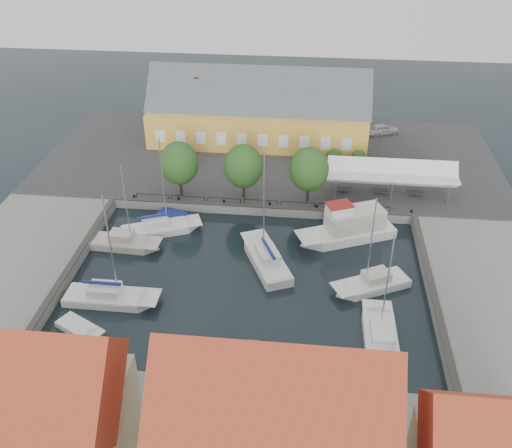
{
  "coord_description": "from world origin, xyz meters",
  "views": [
    {
      "loc": [
        5.14,
        -42.14,
        32.4
      ],
      "look_at": [
        0.0,
        6.0,
        1.5
      ],
      "focal_mm": 40.0,
      "sensor_mm": 36.0,
      "label": 1
    }
  ],
  "objects": [
    {
      "name": "east_boat_b",
      "position": [
        11.27,
        -1.13,
        0.26
      ],
      "size": [
        7.4,
        5.32,
        9.99
      ],
      "color": "white",
      "rests_on": "ground"
    },
    {
      "name": "car_silver",
      "position": [
        14.57,
        31.22,
        1.74
      ],
      "size": [
        4.7,
        3.22,
        1.48
      ],
      "primitive_type": "imported",
      "rotation": [
        0.0,
        0.0,
        1.94
      ],
      "color": "#B2B5BA",
      "rests_on": "north_quay"
    },
    {
      "name": "west_boat_a",
      "position": [
        -10.01,
        5.8,
        0.27
      ],
      "size": [
        8.43,
        5.28,
        11.0
      ],
      "color": "white",
      "rests_on": "ground"
    },
    {
      "name": "east_quay",
      "position": [
        22.0,
        -2.0,
        0.5
      ],
      "size": [
        12.0,
        24.0,
        1.0
      ],
      "primitive_type": "cube",
      "color": "slate",
      "rests_on": "ground"
    },
    {
      "name": "car_red",
      "position": [
        -2.77,
        18.7,
        1.64
      ],
      "size": [
        2.82,
        4.09,
        1.28
      ],
      "primitive_type": "imported",
      "rotation": [
        0.0,
        0.0,
        0.42
      ],
      "color": "maroon",
      "rests_on": "north_quay"
    },
    {
      "name": "west_quay",
      "position": [
        -22.0,
        -2.0,
        0.5
      ],
      "size": [
        12.0,
        24.0,
        1.0
      ],
      "primitive_type": "cube",
      "color": "slate",
      "rests_on": "ground"
    },
    {
      "name": "west_boat_d",
      "position": [
        -11.58,
        -5.44,
        0.27
      ],
      "size": [
        8.45,
        2.62,
        11.23
      ],
      "color": "white",
      "rests_on": "ground"
    },
    {
      "name": "west_boat_b",
      "position": [
        -12.75,
        2.83,
        0.26
      ],
      "size": [
        7.04,
        2.73,
        9.64
      ],
      "color": "beige",
      "rests_on": "ground"
    },
    {
      "name": "ground",
      "position": [
        0.0,
        0.0,
        0.0
      ],
      "size": [
        140.0,
        140.0,
        0.0
      ],
      "primitive_type": "plane",
      "color": "black",
      "rests_on": "ground"
    },
    {
      "name": "launch_sw",
      "position": [
        -12.84,
        -9.33,
        0.09
      ],
      "size": [
        4.61,
        3.51,
        0.98
      ],
      "color": "white",
      "rests_on": "ground"
    },
    {
      "name": "quay_edge_fittings",
      "position": [
        0.02,
        4.75,
        1.06
      ],
      "size": [
        56.0,
        24.72,
        0.4
      ],
      "color": "#383533",
      "rests_on": "north_quay"
    },
    {
      "name": "trawler",
      "position": [
        9.41,
        6.75,
        1.02
      ],
      "size": [
        10.42,
        6.79,
        5.0
      ],
      "color": "white",
      "rests_on": "ground"
    },
    {
      "name": "quay_trees",
      "position": [
        -2.0,
        12.0,
        4.88
      ],
      "size": [
        18.2,
        4.2,
        6.3
      ],
      "color": "black",
      "rests_on": "north_quay"
    },
    {
      "name": "center_sailboat",
      "position": [
        1.48,
        1.4,
        0.36
      ],
      "size": [
        5.79,
        8.83,
        11.94
      ],
      "color": "white",
      "rests_on": "ground"
    },
    {
      "name": "east_boat_c",
      "position": [
        11.46,
        -8.01,
        0.26
      ],
      "size": [
        2.67,
        8.17,
        10.4
      ],
      "color": "white",
      "rests_on": "ground"
    },
    {
      "name": "north_quay",
      "position": [
        0.0,
        23.0,
        0.5
      ],
      "size": [
        56.0,
        26.0,
        1.0
      ],
      "primitive_type": "cube",
      "color": "#2D2D30",
      "rests_on": "ground"
    },
    {
      "name": "tent_canopy",
      "position": [
        14.0,
        14.5,
        3.68
      ],
      "size": [
        14.0,
        4.0,
        2.83
      ],
      "color": "silver",
      "rests_on": "north_quay"
    },
    {
      "name": "launch_nw",
      "position": [
        -9.0,
        8.56,
        0.09
      ],
      "size": [
        4.57,
        2.9,
        0.88
      ],
      "color": "navy",
      "rests_on": "ground"
    },
    {
      "name": "warehouse",
      "position": [
        -2.6,
        28.36,
        4.43
      ],
      "size": [
        28.56,
        14.0,
        9.55
      ],
      "color": "gold",
      "rests_on": "north_quay"
    }
  ]
}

